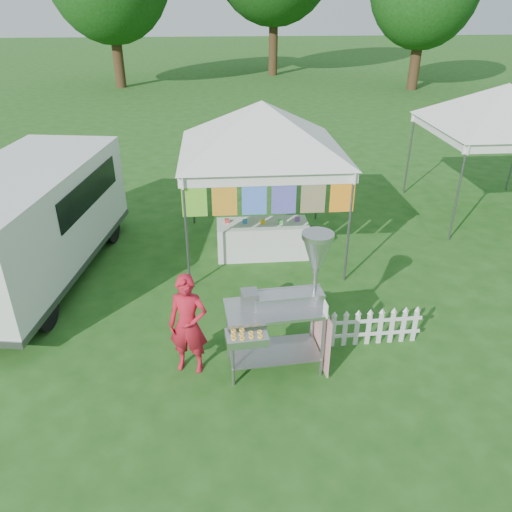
{
  "coord_description": "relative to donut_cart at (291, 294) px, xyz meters",
  "views": [
    {
      "loc": [
        -0.86,
        -5.73,
        4.73
      ],
      "look_at": [
        -0.3,
        1.1,
        1.1
      ],
      "focal_mm": 35.0,
      "sensor_mm": 36.0,
      "label": 1
    }
  ],
  "objects": [
    {
      "name": "ground",
      "position": [
        -0.06,
        0.21,
        -1.2
      ],
      "size": [
        120.0,
        120.0,
        0.0
      ],
      "primitive_type": "plane",
      "color": "#1E4C15",
      "rests_on": "ground"
    },
    {
      "name": "canopy_main",
      "position": [
        -0.06,
        3.7,
        1.79
      ],
      "size": [
        4.24,
        4.24,
        3.45
      ],
      "color": "#59595E",
      "rests_on": "ground"
    },
    {
      "name": "canopy_right",
      "position": [
        5.44,
        5.21,
        1.79
      ],
      "size": [
        4.24,
        4.24,
        3.45
      ],
      "color": "#59595E",
      "rests_on": "ground"
    },
    {
      "name": "donut_cart",
      "position": [
        0.0,
        0.0,
        0.0
      ],
      "size": [
        1.45,
        1.1,
        2.04
      ],
      "rotation": [
        0.0,
        0.0,
        0.08
      ],
      "color": "gray",
      "rests_on": "ground"
    },
    {
      "name": "vendor",
      "position": [
        -1.38,
        0.06,
        -0.45
      ],
      "size": [
        0.61,
        0.47,
        1.5
      ],
      "primitive_type": "imported",
      "rotation": [
        0.0,
        0.0,
        -0.23
      ],
      "color": "red",
      "rests_on": "ground"
    },
    {
      "name": "cargo_van",
      "position": [
        -4.29,
        3.01,
        -0.1
      ],
      "size": [
        2.72,
        5.16,
        2.04
      ],
      "rotation": [
        0.0,
        0.0,
        -0.16
      ],
      "color": "silver",
      "rests_on": "ground"
    },
    {
      "name": "picket_fence",
      "position": [
        1.34,
        0.4,
        -0.91
      ],
      "size": [
        1.44,
        0.06,
        0.56
      ],
      "rotation": [
        0.0,
        0.0,
        0.03
      ],
      "color": "silver",
      "rests_on": "ground"
    },
    {
      "name": "display_table",
      "position": [
        -0.05,
        3.43,
        -0.85
      ],
      "size": [
        1.8,
        0.7,
        0.7
      ],
      "primitive_type": "cube",
      "color": "white",
      "rests_on": "ground"
    }
  ]
}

